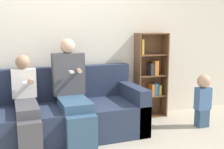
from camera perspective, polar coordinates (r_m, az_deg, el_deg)
back_wall at (r=4.04m, az=-9.49°, el=7.63°), size 10.00×0.06×2.55m
couch at (r=3.72m, az=-10.77°, el=-8.15°), size 2.18×0.88×0.87m
adult_seated at (r=3.57m, az=-8.10°, el=-2.93°), size 0.41×0.82×1.26m
child_seated at (r=3.47m, az=-17.04°, el=-5.32°), size 0.30×0.84×1.07m
toddler_standing at (r=4.16m, az=18.00°, el=-4.57°), size 0.21×0.19×0.76m
bookshelf at (r=4.44m, az=7.79°, el=-0.13°), size 0.49×0.22×1.32m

